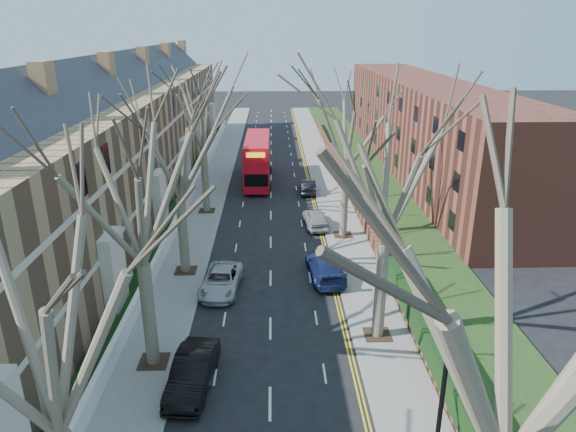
{
  "coord_description": "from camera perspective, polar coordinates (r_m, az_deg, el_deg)",
  "views": [
    {
      "loc": [
        0.24,
        -15.28,
        15.52
      ],
      "look_at": [
        1.26,
        18.46,
        3.06
      ],
      "focal_mm": 32.0,
      "sensor_mm": 36.0,
      "label": 1
    }
  ],
  "objects": [
    {
      "name": "double_decker_bus",
      "position": [
        54.35,
        -3.4,
        6.13
      ],
      "size": [
        2.86,
        11.15,
        4.65
      ],
      "rotation": [
        0.0,
        0.0,
        3.14
      ],
      "color": "#B50C19",
      "rests_on": "ground"
    },
    {
      "name": "car_right_near",
      "position": [
        33.86,
        4.18,
        -5.65
      ],
      "size": [
        2.52,
        5.39,
        1.52
      ],
      "primitive_type": "imported",
      "rotation": [
        0.0,
        0.0,
        3.22
      ],
      "color": "#16204F",
      "rests_on": "ground"
    },
    {
      "name": "pavement_left",
      "position": [
        56.78,
        -7.99,
        4.25
      ],
      "size": [
        3.0,
        102.0,
        0.12
      ],
      "primitive_type": "cube",
      "color": "slate",
      "rests_on": "ground"
    },
    {
      "name": "front_wall_left",
      "position": [
        49.26,
        -10.87,
        2.27
      ],
      "size": [
        0.3,
        78.0,
        1.0
      ],
      "color": "white",
      "rests_on": "ground"
    },
    {
      "name": "tree_left_far",
      "position": [
        32.45,
        -12.38,
        8.63
      ],
      "size": [
        10.15,
        10.15,
        14.22
      ],
      "color": "brown",
      "rests_on": "ground"
    },
    {
      "name": "tree_right_mid",
      "position": [
        24.64,
        11.18,
        5.86
      ],
      "size": [
        10.5,
        10.5,
        14.71
      ],
      "color": "brown",
      "rests_on": "ground"
    },
    {
      "name": "wall_hedge_right",
      "position": [
        23.7,
        17.95,
        -18.33
      ],
      "size": [
        0.7,
        24.0,
        1.8
      ],
      "color": "#543624",
      "rests_on": "ground"
    },
    {
      "name": "car_left_far",
      "position": [
        32.48,
        -7.43,
        -7.13
      ],
      "size": [
        2.68,
        5.05,
        1.35
      ],
      "primitive_type": "imported",
      "rotation": [
        0.0,
        0.0,
        -0.09
      ],
      "color": "#ACAEB2",
      "rests_on": "ground"
    },
    {
      "name": "tree_right_far",
      "position": [
        38.2,
        6.63,
        10.66
      ],
      "size": [
        10.15,
        10.15,
        14.22
      ],
      "color": "brown",
      "rests_on": "ground"
    },
    {
      "name": "tree_left_dist",
      "position": [
        44.09,
        -9.67,
        12.2
      ],
      "size": [
        10.5,
        10.5,
        14.71
      ],
      "color": "brown",
      "rests_on": "ground"
    },
    {
      "name": "car_right_mid",
      "position": [
        42.26,
        3.08,
        -0.25
      ],
      "size": [
        2.19,
        4.51,
        1.48
      ],
      "primitive_type": "imported",
      "rotation": [
        0.0,
        0.0,
        3.24
      ],
      "color": "#92979A",
      "rests_on": "ground"
    },
    {
      "name": "flats_right",
      "position": [
        61.68,
        14.74,
        9.76
      ],
      "size": [
        13.97,
        54.0,
        10.0
      ],
      "color": "brown",
      "rests_on": "ground"
    },
    {
      "name": "lamp_post",
      "position": [
        16.77,
        16.38,
        -21.51
      ],
      "size": [
        0.18,
        0.5,
        8.11
      ],
      "color": "black",
      "rests_on": "ground"
    },
    {
      "name": "tree_left_near",
      "position": [
        14.36,
        -26.32,
        -9.4
      ],
      "size": [
        9.8,
        9.8,
        13.73
      ],
      "color": "brown",
      "rests_on": "ground"
    },
    {
      "name": "pavement_right",
      "position": [
        56.73,
        4.18,
        4.38
      ],
      "size": [
        3.0,
        102.0,
        0.12
      ],
      "primitive_type": "cube",
      "color": "slate",
      "rests_on": "ground"
    },
    {
      "name": "car_left_mid",
      "position": [
        24.75,
        -10.55,
        -16.69
      ],
      "size": [
        2.12,
        4.91,
        1.57
      ],
      "primitive_type": "imported",
      "rotation": [
        0.0,
        0.0,
        -0.1
      ],
      "color": "black",
      "rests_on": "ground"
    },
    {
      "name": "terrace_left",
      "position": [
        49.34,
        -18.19,
        7.57
      ],
      "size": [
        9.7,
        78.0,
        13.6
      ],
      "color": "#936E4B",
      "rests_on": "ground"
    },
    {
      "name": "car_right_far",
      "position": [
        51.09,
        2.22,
        3.33
      ],
      "size": [
        1.44,
        4.03,
        1.33
      ],
      "primitive_type": "imported",
      "rotation": [
        0.0,
        0.0,
        3.13
      ],
      "color": "black",
      "rests_on": "ground"
    },
    {
      "name": "tree_right_near",
      "position": [
        12.16,
        25.57,
        -9.68
      ],
      "size": [
        10.85,
        10.85,
        15.2
      ],
      "color": "brown",
      "rests_on": "ground"
    },
    {
      "name": "tree_left_mid",
      "position": [
        22.89,
        -16.76,
        4.28
      ],
      "size": [
        10.5,
        10.5,
        14.71
      ],
      "color": "brown",
      "rests_on": "ground"
    },
    {
      "name": "grass_verge_right",
      "position": [
        57.34,
        8.68,
        4.47
      ],
      "size": [
        6.0,
        102.0,
        0.06
      ],
      "color": "#1C3312",
      "rests_on": "ground"
    }
  ]
}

